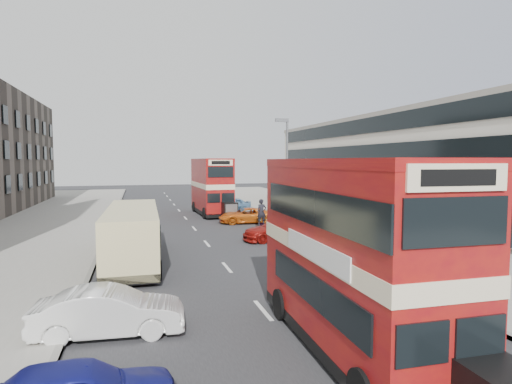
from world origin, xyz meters
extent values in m
plane|color=#28282B|center=(0.00, 0.00, 0.00)|extent=(160.00, 160.00, 0.00)
cube|color=#28282B|center=(0.00, 20.00, 0.01)|extent=(12.00, 90.00, 0.01)
cube|color=gray|center=(12.00, 20.00, 0.07)|extent=(12.00, 90.00, 0.15)
cube|color=gray|center=(-12.00, 20.00, 0.07)|extent=(12.00, 90.00, 0.15)
cube|color=gray|center=(-6.10, 20.00, 0.07)|extent=(0.20, 90.00, 0.16)
cube|color=gray|center=(6.10, 20.00, 0.07)|extent=(0.20, 90.00, 0.16)
cube|color=beige|center=(20.00, 22.00, 4.50)|extent=(8.00, 46.00, 9.00)
cube|color=black|center=(15.95, 22.00, 1.60)|extent=(0.10, 44.00, 2.40)
cube|color=gray|center=(20.00, 22.00, 9.10)|extent=(8.20, 46.20, 0.40)
cube|color=white|center=(15.10, 22.00, 3.00)|extent=(1.80, 44.00, 0.20)
cylinder|color=slate|center=(6.60, 18.00, 4.00)|extent=(0.16, 0.16, 8.00)
cube|color=slate|center=(6.20, 18.00, 8.00)|extent=(1.00, 0.20, 0.25)
cube|color=black|center=(1.45, -1.36, 0.34)|extent=(2.62, 7.84, 0.34)
cube|color=maroon|center=(1.45, -1.36, 1.51)|extent=(2.60, 7.84, 2.14)
cube|color=beige|center=(1.45, -1.36, 2.73)|extent=(2.64, 7.88, 0.44)
cube|color=maroon|center=(1.45, -1.36, 3.90)|extent=(2.60, 7.84, 2.05)
cube|color=maroon|center=(1.45, -1.36, 5.00)|extent=(2.62, 7.86, 0.24)
cube|color=black|center=(2.68, 28.06, 0.35)|extent=(2.80, 8.08, 0.35)
cube|color=maroon|center=(2.68, 28.06, 1.55)|extent=(2.78, 8.08, 2.20)
cube|color=beige|center=(2.68, 28.06, 2.80)|extent=(2.82, 8.12, 0.45)
cube|color=maroon|center=(2.68, 28.06, 4.00)|extent=(2.78, 8.08, 2.10)
cube|color=maroon|center=(2.68, 28.06, 5.13)|extent=(2.80, 8.10, 0.25)
cube|color=black|center=(3.46, 23.49, 0.90)|extent=(1.24, 1.24, 1.30)
cube|color=black|center=(-4.30, 10.30, 0.38)|extent=(2.59, 9.57, 0.38)
cube|color=beige|center=(-4.30, 10.30, 1.48)|extent=(2.57, 9.57, 2.48)
imported|color=white|center=(-4.86, 1.24, 0.70)|extent=(4.34, 1.78, 1.40)
imported|color=#A01510|center=(4.67, 13.89, 0.70)|extent=(4.99, 2.37, 1.41)
imported|color=orange|center=(4.42, 21.63, 0.62)|extent=(4.60, 2.39, 1.24)
imported|color=#5786AF|center=(4.83, 29.61, 0.70)|extent=(4.14, 1.76, 1.40)
imported|color=gray|center=(7.88, 15.17, 0.99)|extent=(0.75, 0.71, 1.69)
imported|color=gray|center=(4.68, 18.05, 0.40)|extent=(0.57, 1.55, 0.81)
imported|color=black|center=(4.68, 18.05, 1.31)|extent=(0.71, 0.48, 1.92)
camera|label=1|loc=(-4.01, -11.43, 5.07)|focal=29.77mm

